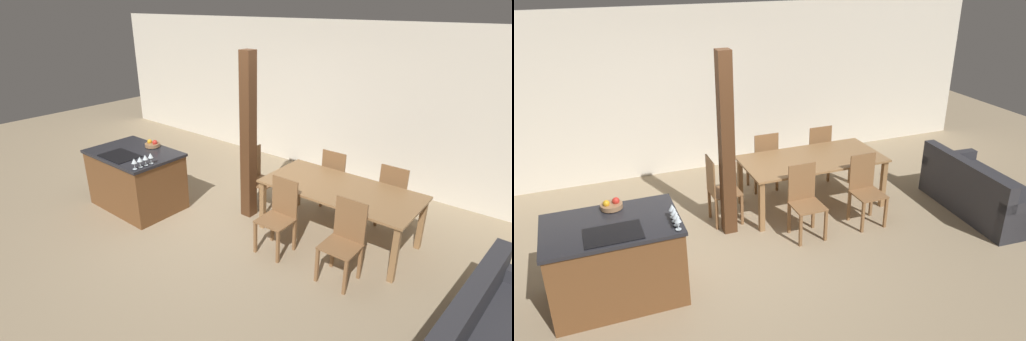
# 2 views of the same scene
# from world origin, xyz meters

# --- Properties ---
(ground_plane) EXTENTS (16.00, 16.00, 0.00)m
(ground_plane) POSITION_xyz_m (0.00, 0.00, 0.00)
(ground_plane) COLOR #9E896B
(wall_back) EXTENTS (11.20, 0.08, 2.70)m
(wall_back) POSITION_xyz_m (0.00, 2.84, 1.35)
(wall_back) COLOR silver
(wall_back) RESTS_ON ground_plane
(kitchen_island) EXTENTS (1.37, 0.94, 0.90)m
(kitchen_island) POSITION_xyz_m (-1.36, -0.32, 0.45)
(kitchen_island) COLOR brown
(kitchen_island) RESTS_ON ground_plane
(fruit_bowl) EXTENTS (0.23, 0.23, 0.11)m
(fruit_bowl) POSITION_xyz_m (-1.31, 0.01, 0.94)
(fruit_bowl) COLOR #99704C
(fruit_bowl) RESTS_ON kitchen_island
(wine_glass_near) EXTENTS (0.07, 0.07, 0.15)m
(wine_glass_near) POSITION_xyz_m (-0.75, -0.71, 1.02)
(wine_glass_near) COLOR silver
(wine_glass_near) RESTS_ON kitchen_island
(wine_glass_middle) EXTENTS (0.07, 0.07, 0.15)m
(wine_glass_middle) POSITION_xyz_m (-0.75, -0.62, 1.02)
(wine_glass_middle) COLOR silver
(wine_glass_middle) RESTS_ON kitchen_island
(wine_glass_far) EXTENTS (0.07, 0.07, 0.15)m
(wine_glass_far) POSITION_xyz_m (-0.75, -0.53, 1.02)
(wine_glass_far) COLOR silver
(wine_glass_far) RESTS_ON kitchen_island
(wine_glass_end) EXTENTS (0.07, 0.07, 0.15)m
(wine_glass_end) POSITION_xyz_m (-0.75, -0.44, 1.02)
(wine_glass_end) COLOR silver
(wine_glass_end) RESTS_ON kitchen_island
(dining_table) EXTENTS (2.01, 1.01, 0.74)m
(dining_table) POSITION_xyz_m (1.50, 0.83, 0.66)
(dining_table) COLOR olive
(dining_table) RESTS_ON ground_plane
(dining_chair_near_left) EXTENTS (0.40, 0.40, 0.96)m
(dining_chair_near_left) POSITION_xyz_m (1.05, 0.11, 0.50)
(dining_chair_near_left) COLOR brown
(dining_chair_near_left) RESTS_ON ground_plane
(dining_chair_near_right) EXTENTS (0.40, 0.40, 0.96)m
(dining_chair_near_right) POSITION_xyz_m (1.96, 0.11, 0.50)
(dining_chair_near_right) COLOR brown
(dining_chair_near_right) RESTS_ON ground_plane
(dining_chair_far_left) EXTENTS (0.40, 0.40, 0.96)m
(dining_chair_far_left) POSITION_xyz_m (1.05, 1.56, 0.50)
(dining_chair_far_left) COLOR brown
(dining_chair_far_left) RESTS_ON ground_plane
(dining_chair_far_right) EXTENTS (0.40, 0.40, 0.96)m
(dining_chair_far_right) POSITION_xyz_m (1.96, 1.56, 0.50)
(dining_chair_far_right) COLOR brown
(dining_chair_far_right) RESTS_ON ground_plane
(dining_chair_head_end) EXTENTS (0.40, 0.40, 0.96)m
(dining_chair_head_end) POSITION_xyz_m (0.12, 0.83, 0.50)
(dining_chair_head_end) COLOR brown
(dining_chair_head_end) RESTS_ON ground_plane
(timber_post) EXTENTS (0.17, 0.17, 2.40)m
(timber_post) POSITION_xyz_m (0.16, 0.56, 1.20)
(timber_post) COLOR #4C2D19
(timber_post) RESTS_ON ground_plane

